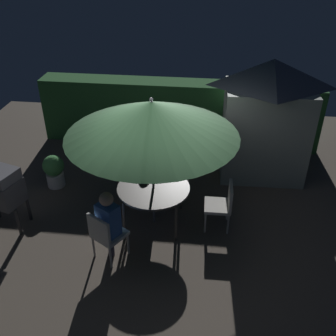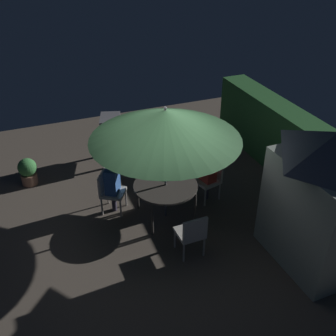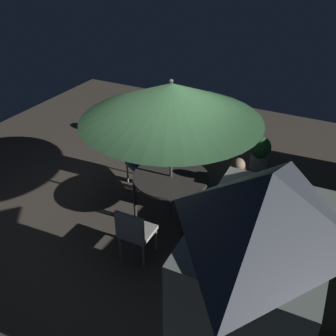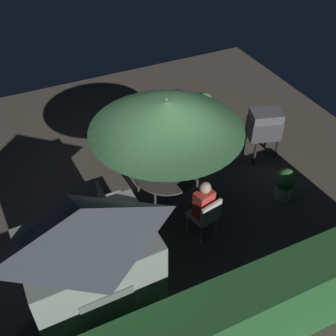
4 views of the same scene
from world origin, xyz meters
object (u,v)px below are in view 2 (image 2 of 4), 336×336
patio_umbrella (165,125)px  potted_plant_by_shed (28,171)px  person_in_red (208,168)px  patio_table (166,187)px  bbq_grill (111,130)px  chair_toward_hedge (192,233)px  person_in_blue (112,179)px  potted_plant_by_grill (168,144)px  chair_far_side (109,189)px  chair_near_shed (210,177)px  garden_shed (322,199)px

patio_umbrella → potted_plant_by_shed: patio_umbrella is taller
person_in_red → patio_table: bearing=-76.6°
bbq_grill → person_in_red: size_ratio=0.95×
patio_umbrella → person_in_red: patio_umbrella is taller
chair_toward_hedge → person_in_blue: 2.06m
patio_umbrella → bbq_grill: size_ratio=2.36×
bbq_grill → person_in_red: (2.36, 1.48, -0.06)m
patio_table → potted_plant_by_grill: 2.45m
patio_table → patio_umbrella: size_ratio=0.45×
person_in_red → chair_far_side: bearing=-100.1°
patio_umbrella → chair_far_side: size_ratio=3.15×
chair_near_shed → potted_plant_by_shed: 4.15m
chair_near_shed → chair_far_side: bearing=-99.2°
bbq_grill → person_in_red: bearing=32.0°
chair_near_shed → chair_toward_hedge: size_ratio=1.00×
person_in_red → person_in_blue: (-0.32, -1.99, 0.00)m
patio_umbrella → person_in_blue: (-0.57, -0.94, -1.31)m
patio_umbrella → bbq_grill: (-2.61, -0.42, -1.24)m
chair_far_side → chair_toward_hedge: (1.84, 1.03, 0.00)m
patio_table → person_in_blue: size_ratio=1.02×
patio_table → person_in_red: (-0.25, 1.05, 0.07)m
chair_toward_hedge → potted_plant_by_grill: bearing=165.3°
patio_umbrella → person_in_red: size_ratio=2.25×
garden_shed → patio_umbrella: bearing=-135.9°
person_in_blue → garden_shed: bearing=48.1°
patio_table → patio_umbrella: bearing=-95.7°
bbq_grill → chair_toward_hedge: bearing=6.6°
bbq_grill → potted_plant_by_shed: bbq_grill is taller
chair_near_shed → potted_plant_by_grill: chair_near_shed is taller
patio_table → patio_umbrella: patio_umbrella is taller
garden_shed → person_in_red: (-2.31, -0.94, -0.51)m
garden_shed → chair_near_shed: bearing=-159.8°
person_in_red → person_in_blue: 2.02m
patio_table → person_in_red: bearing=103.4°
patio_table → bbq_grill: bearing=-170.8°
potted_plant_by_shed → chair_toward_hedge: bearing=35.9°
patio_umbrella → bbq_grill: 2.92m
bbq_grill → chair_near_shed: bearing=33.7°
garden_shed → bbq_grill: size_ratio=2.12×
person_in_blue → potted_plant_by_shed: bearing=-137.1°
chair_near_shed → person_in_blue: size_ratio=0.71×
chair_toward_hedge → potted_plant_by_grill: 3.58m
patio_table → potted_plant_by_grill: bearing=157.4°
patio_table → chair_toward_hedge: bearing=1.1°
chair_near_shed → person_in_red: bearing=-76.6°
patio_table → potted_plant_by_grill: (-2.24, 0.93, -0.34)m
potted_plant_by_shed → bbq_grill: bearing=99.6°
chair_far_side → potted_plant_by_shed: chair_far_side is taller
patio_umbrella → chair_near_shed: bearing=103.4°
chair_near_shed → potted_plant_by_grill: bearing=-174.1°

